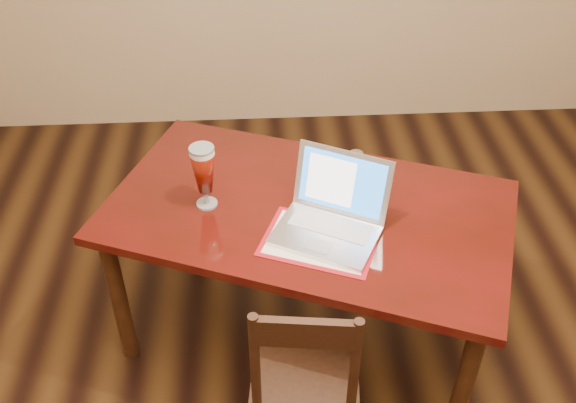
{
  "coord_description": "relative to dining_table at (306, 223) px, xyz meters",
  "views": [
    {
      "loc": [
        -0.36,
        -1.22,
        2.26
      ],
      "look_at": [
        -0.25,
        0.6,
        0.8
      ],
      "focal_mm": 40.0,
      "sensor_mm": 36.0,
      "label": 1
    }
  ],
  "objects": [
    {
      "name": "room_shell",
      "position": [
        0.18,
        -0.66,
        1.13
      ],
      "size": [
        4.51,
        5.01,
        2.71
      ],
      "color": "tan",
      "rests_on": "ground"
    },
    {
      "name": "dining_table",
      "position": [
        0.0,
        0.0,
        0.0
      ],
      "size": [
        1.72,
        1.35,
        0.97
      ],
      "rotation": [
        0.0,
        0.0,
        -0.38
      ],
      "color": "#470A09",
      "rests_on": "ground"
    },
    {
      "name": "dining_chair",
      "position": [
        -0.05,
        -0.58,
        -0.23
      ],
      "size": [
        0.41,
        0.4,
        0.88
      ],
      "rotation": [
        0.0,
        0.0,
        -0.12
      ],
      "color": "black",
      "rests_on": "ground"
    }
  ]
}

